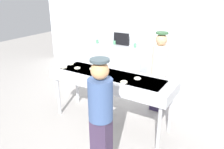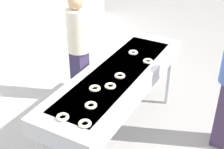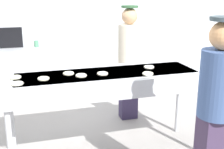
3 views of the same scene
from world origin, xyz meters
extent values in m
plane|color=#9E9993|center=(0.00, 0.00, 0.00)|extent=(16.00, 16.00, 0.00)
cube|color=silver|center=(0.00, 2.55, 1.64)|extent=(8.00, 0.12, 3.29)
cube|color=#B7BABF|center=(0.00, 0.00, 0.88)|extent=(2.27, 0.72, 0.19)
cube|color=slate|center=(0.00, 0.00, 0.93)|extent=(1.93, 0.50, 0.08)
cylinder|color=#B7BABF|center=(-1.04, -0.28, 0.39)|extent=(0.06, 0.06, 0.79)
cylinder|color=#B7BABF|center=(1.04, -0.28, 0.39)|extent=(0.06, 0.06, 0.79)
cylinder|color=#B7BABF|center=(-1.04, 0.28, 0.39)|extent=(0.06, 0.06, 0.79)
cylinder|color=#B7BABF|center=(1.04, 0.28, 0.39)|extent=(0.06, 0.06, 0.79)
torus|color=#F4F1C7|center=(0.38, -0.21, 0.99)|extent=(0.16, 0.16, 0.03)
torus|color=#F9F1C5|center=(-0.41, 0.03, 0.99)|extent=(0.16, 0.16, 0.03)
torus|color=#F1F0C7|center=(-0.95, 0.04, 0.99)|extent=(0.16, 0.16, 0.03)
torus|color=white|center=(-0.93, -0.18, 0.99)|extent=(0.17, 0.17, 0.03)
torus|color=white|center=(0.50, 0.04, 0.99)|extent=(0.17, 0.17, 0.03)
torus|color=#F2E6CA|center=(-0.07, -0.07, 0.99)|extent=(0.15, 0.15, 0.03)
torus|color=#F0E9C4|center=(-0.30, -0.08, 0.99)|extent=(0.13, 0.13, 0.03)
torus|color=#EFEAC5|center=(-0.68, -0.09, 0.99)|extent=(0.15, 0.15, 0.03)
cube|color=#302746|center=(0.56, 0.90, 0.39)|extent=(0.24, 0.18, 0.78)
cylinder|color=beige|center=(0.56, 0.90, 1.08)|extent=(0.31, 0.31, 0.59)
sphere|color=tan|center=(0.56, 0.90, 1.48)|extent=(0.22, 0.22, 0.22)
cylinder|color=#2E5532|center=(0.56, 0.90, 1.61)|extent=(0.23, 0.23, 0.03)
cube|color=#3D2E49|center=(0.57, -1.14, 0.44)|extent=(0.24, 0.18, 0.88)
cylinder|color=#3F598C|center=(0.57, -1.14, 1.14)|extent=(0.30, 0.30, 0.53)
sphere|color=tan|center=(0.57, -1.14, 1.52)|extent=(0.21, 0.21, 0.21)
cylinder|color=#3E4D53|center=(0.57, -1.14, 1.64)|extent=(0.23, 0.23, 0.03)
cube|color=#B7BABF|center=(-1.09, 2.10, 0.44)|extent=(1.65, 0.55, 0.87)
cylinder|color=#4C8C66|center=(-0.64, 2.29, 0.93)|extent=(0.08, 0.08, 0.11)
cylinder|color=#4C8C66|center=(-1.79, 2.14, 0.93)|extent=(0.08, 0.08, 0.11)
cylinder|color=#4C8C66|center=(-1.29, 2.30, 0.93)|extent=(0.08, 0.08, 0.11)
cube|color=black|center=(-1.09, 2.33, 1.05)|extent=(0.47, 0.04, 0.34)
camera|label=1|loc=(1.91, -3.07, 2.38)|focal=35.56mm
camera|label=2|loc=(-2.67, -1.40, 2.73)|focal=50.64mm
camera|label=3|loc=(-0.83, -3.02, 1.85)|focal=48.46mm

